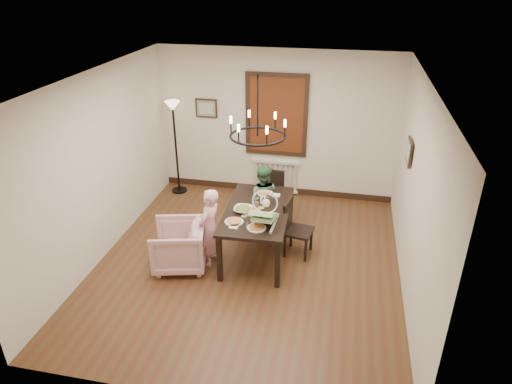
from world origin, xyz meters
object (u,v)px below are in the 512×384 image
(seated_man, at_px, (262,204))
(drinking_glass, at_px, (256,206))
(dining_table, at_px, (257,214))
(floor_lamp, at_px, (176,149))
(chair_far, at_px, (269,199))
(elderly_woman, at_px, (210,234))
(chair_right, at_px, (299,228))
(armchair, at_px, (179,246))
(baby_bouncer, at_px, (264,213))

(seated_man, distance_m, drinking_glass, 0.85)
(dining_table, relative_size, floor_lamp, 0.95)
(chair_far, distance_m, elderly_woman, 1.49)
(chair_right, xyz_separation_m, drinking_glass, (-0.64, -0.16, 0.40))
(armchair, xyz_separation_m, floor_lamp, (-0.90, 2.42, 0.55))
(chair_right, relative_size, armchair, 1.18)
(baby_bouncer, bearing_deg, seated_man, 104.26)
(seated_man, distance_m, baby_bouncer, 1.26)
(chair_far, xyz_separation_m, elderly_woman, (-0.65, -1.34, 0.03))
(chair_far, distance_m, floor_lamp, 2.23)
(chair_right, distance_m, baby_bouncer, 0.86)
(floor_lamp, bearing_deg, armchair, -69.48)
(seated_man, relative_size, drinking_glass, 7.13)
(dining_table, xyz_separation_m, floor_lamp, (-1.98, 1.85, 0.20))
(elderly_woman, height_order, floor_lamp, floor_lamp)
(dining_table, bearing_deg, armchair, -154.50)
(elderly_woman, bearing_deg, seated_man, 165.57)
(dining_table, relative_size, armchair, 2.20)
(elderly_woman, bearing_deg, floor_lamp, -136.32)
(chair_far, xyz_separation_m, seated_man, (-0.07, -0.22, 0.01))
(dining_table, height_order, chair_far, chair_far)
(chair_right, height_order, drinking_glass, drinking_glass)
(chair_far, relative_size, elderly_woman, 0.94)
(elderly_woman, relative_size, seated_man, 1.04)
(floor_lamp, bearing_deg, drinking_glass, -43.78)
(elderly_woman, relative_size, floor_lamp, 0.57)
(chair_far, bearing_deg, chair_right, -47.20)
(chair_right, relative_size, elderly_woman, 0.90)
(chair_far, xyz_separation_m, armchair, (-1.09, -1.51, -0.13))
(drinking_glass, bearing_deg, baby_bouncer, -62.99)
(drinking_glass, bearing_deg, floor_lamp, 136.22)
(elderly_woman, relative_size, drinking_glass, 7.42)
(dining_table, xyz_separation_m, chair_far, (0.01, 0.95, -0.22))
(armchair, height_order, elderly_woman, elderly_woman)
(elderly_woman, bearing_deg, baby_bouncer, 101.43)
(dining_table, bearing_deg, seated_man, 92.82)
(armchair, bearing_deg, seated_man, 128.05)
(chair_right, bearing_deg, baby_bouncer, 149.10)
(elderly_woman, xyz_separation_m, floor_lamp, (-1.35, 2.24, 0.39))
(armchair, height_order, floor_lamp, floor_lamp)
(chair_far, bearing_deg, drinking_glass, -85.02)
(dining_table, height_order, drinking_glass, drinking_glass)
(armchair, distance_m, drinking_glass, 1.29)
(seated_man, bearing_deg, baby_bouncer, 102.08)
(armchair, bearing_deg, drinking_glass, 102.30)
(elderly_woman, bearing_deg, drinking_glass, 131.82)
(baby_bouncer, distance_m, floor_lamp, 3.13)
(baby_bouncer, relative_size, floor_lamp, 0.30)
(armchair, distance_m, elderly_woman, 0.50)
(armchair, bearing_deg, floor_lamp, -173.35)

